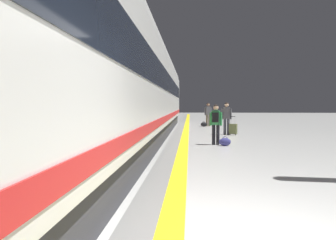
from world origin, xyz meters
TOP-DOWN VIEW (x-y plane):
  - safety_line_strip at (-1.04, 10.00)m, footprint 0.36×80.00m
  - tactile_edge_band at (-1.39, 10.00)m, footprint 0.67×80.00m
  - high_speed_train at (-3.20, 9.49)m, footprint 2.94×33.24m
  - passenger_near at (0.19, 9.34)m, footprint 0.48×0.34m
  - duffel_bag_near at (0.52, 9.03)m, footprint 0.44×0.26m
  - passenger_mid at (1.07, 13.61)m, footprint 0.51×0.25m
  - suitcase_mid at (1.39, 13.47)m, footprint 0.43×0.35m
  - passenger_far at (0.50, 20.27)m, footprint 0.51×0.27m
  - duffel_bag_far at (0.18, 19.95)m, footprint 0.44×0.26m

SIDE VIEW (x-z plane):
  - tactile_edge_band at x=-1.39m, z-range 0.00..0.01m
  - safety_line_strip at x=-1.04m, z-range 0.00..0.01m
  - duffel_bag_near at x=0.52m, z-range -0.03..0.33m
  - duffel_bag_far at x=0.18m, z-range -0.03..0.33m
  - suitcase_mid at x=1.39m, z-range -0.17..0.80m
  - passenger_near at x=0.19m, z-range 0.15..1.70m
  - passenger_mid at x=1.07m, z-range 0.13..1.80m
  - passenger_far at x=0.50m, z-range 0.13..1.81m
  - high_speed_train at x=-3.20m, z-range 0.02..4.99m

